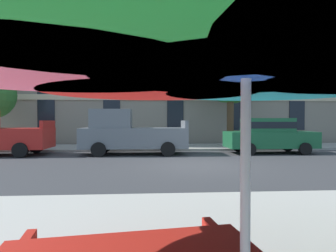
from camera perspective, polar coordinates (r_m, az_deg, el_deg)
ground_plane at (r=10.95m, az=5.94°, el=-7.66°), size 120.00×120.00×0.00m
sidewalk_far at (r=17.64m, az=2.11°, el=-4.12°), size 56.00×3.60×0.12m
apartment_building at (r=26.91m, az=0.16°, el=18.25°), size 38.28×12.08×19.20m
pickup_gray at (r=14.40m, az=-7.51°, el=-1.45°), size 5.10×2.12×2.20m
sedan_green at (r=15.63m, az=19.08°, el=-1.59°), size 4.40×1.98×1.78m
street_tree_middle at (r=18.39m, az=11.80°, el=8.70°), size 3.06×3.06×5.79m
patio_umbrella at (r=1.83m, az=15.02°, el=17.19°), size 4.06×3.77×2.51m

